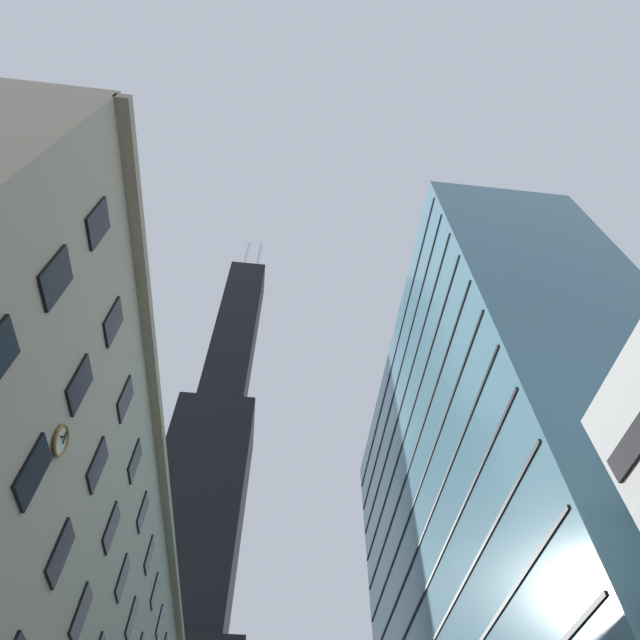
{
  "coord_description": "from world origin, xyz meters",
  "views": [
    {
      "loc": [
        -3.0,
        -12.33,
        1.31
      ],
      "look_at": [
        0.01,
        15.33,
        39.28
      ],
      "focal_mm": 29.48,
      "sensor_mm": 36.0,
      "label": 1
    }
  ],
  "objects": [
    {
      "name": "dark_skyscraper",
      "position": [
        -17.99,
        88.95,
        54.47
      ],
      "size": [
        26.15,
        26.15,
        187.93
      ],
      "color": "black",
      "rests_on": "ground"
    },
    {
      "name": "glass_office_midrise",
      "position": [
        18.7,
        31.91,
        27.7
      ],
      "size": [
        15.5,
        48.95,
        55.39
      ],
      "color": "teal",
      "rests_on": "ground"
    }
  ]
}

